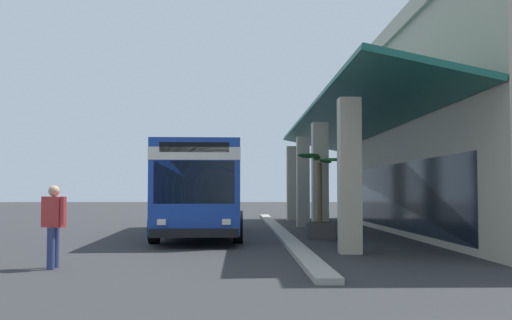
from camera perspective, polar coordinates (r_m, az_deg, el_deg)
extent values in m
plane|color=#2D2D30|center=(27.86, 12.35, -6.09)|extent=(120.00, 120.00, 0.00)
cube|color=#9E998E|center=(24.77, 2.07, -6.43)|extent=(28.17, 0.50, 0.12)
cube|color=#B2A88E|center=(33.60, 3.33, -2.16)|extent=(0.55, 0.55, 4.01)
cube|color=#B2A88E|center=(27.76, 4.35, -2.02)|extent=(0.55, 0.55, 4.01)
cube|color=#B2A88E|center=(21.93, 5.92, -1.80)|extent=(0.55, 0.55, 4.01)
cube|color=#B2A88E|center=(16.13, 8.62, -1.42)|extent=(0.55, 0.55, 4.01)
cube|color=#19594C|center=(25.17, 8.02, 3.46)|extent=(23.48, 3.16, 0.82)
cube|color=#19232D|center=(25.35, 11.73, -3.26)|extent=(19.72, 0.08, 2.40)
cube|color=#193D9E|center=(22.70, -5.19, -2.54)|extent=(11.08, 2.94, 2.75)
cube|color=silver|center=(22.72, -5.18, -0.21)|extent=(11.10, 2.96, 0.36)
cube|color=#19232D|center=(23.00, -5.17, -1.99)|extent=(9.32, 2.90, 0.90)
cube|color=#19232D|center=(17.23, -5.71, -2.04)|extent=(0.14, 2.24, 1.20)
cube|color=black|center=(17.26, -5.70, 1.18)|extent=(0.13, 1.94, 0.28)
cube|color=black|center=(17.14, -5.75, -6.72)|extent=(0.29, 2.45, 0.24)
cube|color=silver|center=(17.19, -2.75, -5.72)|extent=(0.07, 0.24, 0.16)
cube|color=silver|center=(17.26, -8.71, -5.68)|extent=(0.07, 0.24, 0.16)
cube|color=silver|center=(24.25, -5.07, 0.97)|extent=(2.46, 1.87, 0.24)
cylinder|color=black|center=(19.10, -1.67, -6.18)|extent=(1.00, 0.30, 1.00)
cylinder|color=black|center=(19.19, -9.35, -6.13)|extent=(1.00, 0.30, 1.00)
cylinder|color=black|center=(25.80, -2.16, -5.31)|extent=(1.00, 0.30, 1.00)
cylinder|color=black|center=(25.86, -7.84, -5.28)|extent=(1.00, 0.30, 1.00)
cylinder|color=navy|center=(13.78, -18.01, -7.65)|extent=(0.16, 0.16, 0.85)
cylinder|color=navy|center=(13.45, -18.39, -7.77)|extent=(0.16, 0.16, 0.85)
cube|color=#B23333|center=(13.57, -18.15, -4.57)|extent=(0.44, 0.54, 0.64)
sphere|color=tan|center=(13.56, -18.12, -2.73)|extent=(0.23, 0.23, 0.23)
cylinder|color=#B23333|center=(13.82, -18.86, -4.39)|extent=(0.09, 0.09, 0.58)
cylinder|color=#B23333|center=(13.32, -17.41, -4.48)|extent=(0.09, 0.09, 0.58)
cube|color=#4C4742|center=(21.07, 5.91, -6.49)|extent=(0.92, 0.92, 0.53)
cylinder|color=#332319|center=(21.05, 5.90, -5.74)|extent=(0.78, 0.78, 0.02)
cylinder|color=brown|center=(21.03, 5.89, -3.00)|extent=(0.16, 0.16, 2.04)
ellipsoid|color=#1E6028|center=(20.52, 5.66, 0.19)|extent=(1.10, 0.49, 0.18)
ellipsoid|color=#1E6028|center=(21.03, 7.37, 0.04)|extent=(0.41, 1.12, 0.16)
ellipsoid|color=#1E6028|center=(21.54, 6.43, -0.10)|extent=(1.03, 0.72, 0.18)
ellipsoid|color=#1E6028|center=(21.33, 4.99, 0.34)|extent=(0.76, 0.74, 0.17)
ellipsoid|color=#1E6028|center=(20.90, 4.84, 0.45)|extent=(0.44, 0.85, 0.17)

